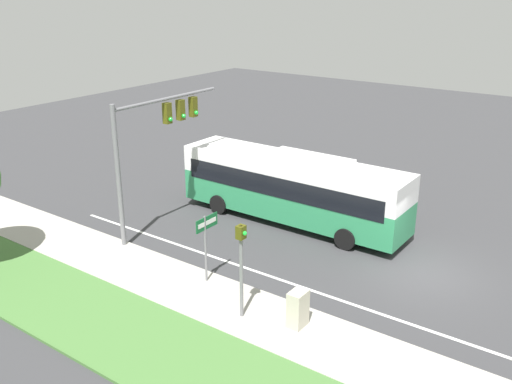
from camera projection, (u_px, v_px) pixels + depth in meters
The scene contains 8 objects.
ground_plane at pixel (423, 273), 21.74m from camera, with size 80.00×80.00×0.00m, color #38383A.
sidewalk at pixel (349, 352), 16.99m from camera, with size 2.80×80.00×0.12m.
lane_divider_near at pixel (385, 315), 18.99m from camera, with size 0.14×30.00×0.01m.
bus at pixel (292, 185), 25.83m from camera, with size 2.59×10.89×3.28m.
signal_gantry at pixel (155, 133), 24.05m from camera, with size 6.15×0.41×6.04m.
pedestrian_signal at pixel (241, 257), 18.03m from camera, with size 0.28×0.34×3.35m.
street_sign at pixel (206, 237), 20.41m from camera, with size 1.14×0.08×2.68m.
utility_cabinet at pixel (298, 309), 18.01m from camera, with size 0.67×0.48×1.22m.
Camera 1 is at (-19.43, -6.07, 10.42)m, focal length 40.00 mm.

